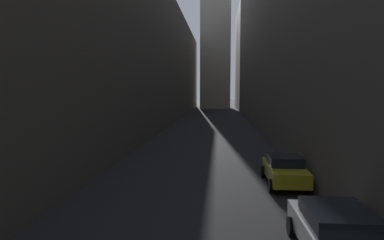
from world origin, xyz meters
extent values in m
plane|color=#232326|center=(0.00, 48.00, 0.00)|extent=(264.00, 264.00, 0.00)
cube|color=#60594F|center=(-11.84, 50.00, 9.12)|extent=(12.69, 108.00, 18.24)
cube|color=#60594F|center=(12.01, 50.00, 12.29)|extent=(13.03, 108.00, 24.59)
cube|color=#9E9384|center=(0.00, 94.15, 22.56)|extent=(7.54, 7.54, 45.12)
cube|color=silver|center=(4.40, 15.90, 0.65)|extent=(1.80, 4.18, 0.67)
cube|color=black|center=(4.40, 15.73, 1.24)|extent=(1.66, 2.16, 0.51)
cylinder|color=black|center=(3.50, 17.32, 0.31)|extent=(0.22, 0.63, 0.63)
cylinder|color=black|center=(5.30, 17.32, 0.31)|extent=(0.22, 0.63, 0.63)
cube|color=#A59919|center=(4.40, 23.26, 0.66)|extent=(1.71, 3.99, 0.68)
cube|color=black|center=(4.40, 23.33, 1.24)|extent=(1.58, 1.78, 0.47)
cylinder|color=black|center=(3.54, 24.62, 0.33)|extent=(0.22, 0.65, 0.65)
cylinder|color=black|center=(5.26, 24.62, 0.33)|extent=(0.22, 0.65, 0.65)
cylinder|color=black|center=(3.54, 21.90, 0.33)|extent=(0.22, 0.65, 0.65)
cylinder|color=black|center=(5.26, 21.90, 0.33)|extent=(0.22, 0.65, 0.65)
camera|label=1|loc=(1.14, 6.52, 4.72)|focal=31.47mm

